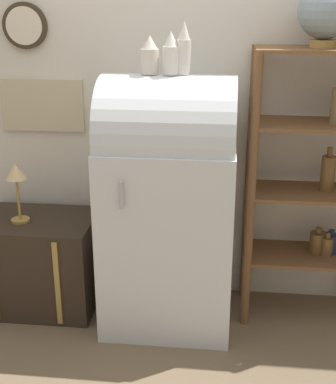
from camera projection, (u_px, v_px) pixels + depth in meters
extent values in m
plane|color=#7A664C|center=(164.00, 335.00, 3.10)|extent=(12.00, 12.00, 0.00)
cube|color=silver|center=(175.00, 85.00, 3.17)|extent=(7.00, 0.05, 2.70)
cylinder|color=#382D1E|center=(25.00, 26.00, 3.11)|extent=(0.26, 0.03, 0.26)
cylinder|color=beige|center=(24.00, 26.00, 3.09)|extent=(0.22, 0.01, 0.22)
cube|color=#C6B793|center=(42.00, 105.00, 3.27)|extent=(0.52, 0.02, 0.32)
cube|color=silver|center=(169.00, 233.00, 3.12)|extent=(0.74, 0.66, 1.09)
cylinder|color=silver|center=(169.00, 133.00, 2.91)|extent=(0.72, 0.63, 0.63)
cylinder|color=#B7B7BC|center=(121.00, 195.00, 2.69)|extent=(0.02, 0.02, 0.15)
cube|color=#33281E|center=(40.00, 262.00, 3.33)|extent=(0.70, 0.50, 0.58)
cube|color=#AD8942|center=(57.00, 284.00, 3.07)|extent=(0.03, 0.01, 0.53)
cylinder|color=brown|center=(251.00, 199.00, 2.95)|extent=(0.05, 0.05, 1.60)
cylinder|color=brown|center=(249.00, 180.00, 3.25)|extent=(0.05, 0.05, 1.60)
cube|color=brown|center=(301.00, 255.00, 3.20)|extent=(0.69, 0.35, 0.02)
cube|color=brown|center=(307.00, 193.00, 3.07)|extent=(0.69, 0.35, 0.02)
cube|color=brown|center=(314.00, 124.00, 2.93)|extent=(0.69, 0.35, 0.02)
cube|color=brown|center=(321.00, 50.00, 2.79)|extent=(0.69, 0.35, 0.02)
cylinder|color=brown|center=(318.00, 243.00, 3.20)|extent=(0.10, 0.10, 0.13)
cylinder|color=brown|center=(319.00, 230.00, 3.17)|extent=(0.04, 0.04, 0.03)
cylinder|color=#23334C|center=(330.00, 243.00, 3.20)|extent=(0.09, 0.09, 0.12)
cylinder|color=#23334C|center=(332.00, 232.00, 3.17)|extent=(0.04, 0.04, 0.03)
cylinder|color=brown|center=(328.00, 174.00, 3.04)|extent=(0.08, 0.08, 0.20)
cylinder|color=brown|center=(330.00, 152.00, 2.99)|extent=(0.03, 0.03, 0.05)
cylinder|color=brown|center=(327.00, 247.00, 3.15)|extent=(0.07, 0.07, 0.12)
cylinder|color=brown|center=(328.00, 235.00, 3.13)|extent=(0.03, 0.03, 0.03)
cylinder|color=#AD8942|center=(323.00, 43.00, 2.79)|extent=(0.13, 0.13, 0.04)
sphere|color=#7F939E|center=(326.00, 10.00, 2.73)|extent=(0.29, 0.29, 0.29)
cylinder|color=silver|center=(150.00, 62.00, 2.79)|extent=(0.10, 0.10, 0.13)
cone|color=silver|center=(150.00, 42.00, 2.76)|extent=(0.08, 0.08, 0.07)
cylinder|color=white|center=(171.00, 61.00, 2.77)|extent=(0.09, 0.09, 0.14)
cone|color=white|center=(171.00, 39.00, 2.73)|extent=(0.07, 0.07, 0.08)
cylinder|color=white|center=(184.00, 57.00, 2.77)|extent=(0.07, 0.07, 0.18)
cone|color=white|center=(184.00, 30.00, 2.72)|extent=(0.06, 0.06, 0.09)
cylinder|color=#AD8942|center=(21.00, 220.00, 3.19)|extent=(0.11, 0.11, 0.02)
cylinder|color=#AD8942|center=(18.00, 199.00, 3.14)|extent=(0.02, 0.02, 0.25)
cone|color=#DBC184|center=(16.00, 171.00, 3.08)|extent=(0.12, 0.12, 0.09)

